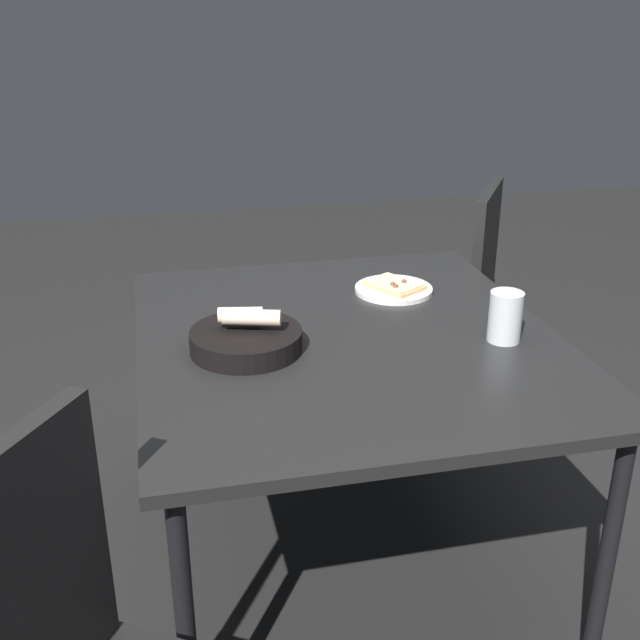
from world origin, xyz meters
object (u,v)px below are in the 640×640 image
Objects in this scene: bread_basket at (246,339)px; beer_glass at (505,319)px; dining_table at (347,353)px; chair_far at (450,280)px; pizza_plate at (394,288)px.

beer_glass reaches higher than bread_basket.
beer_glass is at bearing 162.24° from dining_table.
chair_far reaches higher than beer_glass.
bread_basket is at bearing 32.59° from pizza_plate.
dining_table is 9.23× the size of beer_glass.
dining_table is 0.35m from pizza_plate.
dining_table is 1.35× the size of chair_far.
dining_table is 1.04m from chair_far.
chair_far reaches higher than pizza_plate.
chair_far reaches higher than bread_basket.
pizza_plate is (-0.21, -0.27, 0.06)m from dining_table.
pizza_plate is 0.42m from beer_glass.
chair_far is at bearing -135.90° from bread_basket.
dining_table is at bearing 51.99° from pizza_plate.
chair_far reaches higher than dining_table.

